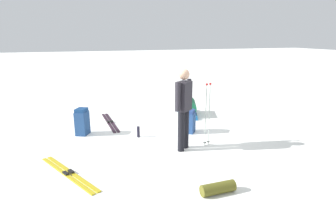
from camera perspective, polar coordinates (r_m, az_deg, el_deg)
name	(u,v)px	position (r m, az deg, el deg)	size (l,w,h in m)	color
ground_plane	(168,140)	(6.66, 0.00, -5.83)	(80.00, 80.00, 0.00)	white
skier_standing	(184,105)	(5.89, 3.12, 1.10)	(0.45, 0.40, 1.70)	black
ski_pair_near	(68,173)	(5.42, -19.08, -11.57)	(0.95, 1.73, 0.05)	gold
ski_pair_far	(110,122)	(8.14, -11.38, -2.19)	(0.24, 1.86, 0.05)	black
backpack_large_dark	(189,121)	(7.14, 4.21, -2.06)	(0.39, 0.40, 0.58)	navy
backpack_bright	(82,122)	(7.26, -16.61, -2.07)	(0.38, 0.40, 0.65)	navy
ski_poles_planted_near	(208,111)	(6.23, 7.83, -0.07)	(0.17, 0.10, 1.38)	#B3C0B5
gear_sled	(189,108)	(8.71, 4.20, 0.63)	(0.85, 1.28, 0.49)	#12548E
sleeping_mat_rolled	(218,188)	(4.60, 9.86, -14.79)	(0.18, 0.18, 0.55)	brown
thermos_bottle	(138,132)	(6.87, -5.88, -4.12)	(0.07, 0.07, 0.26)	black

